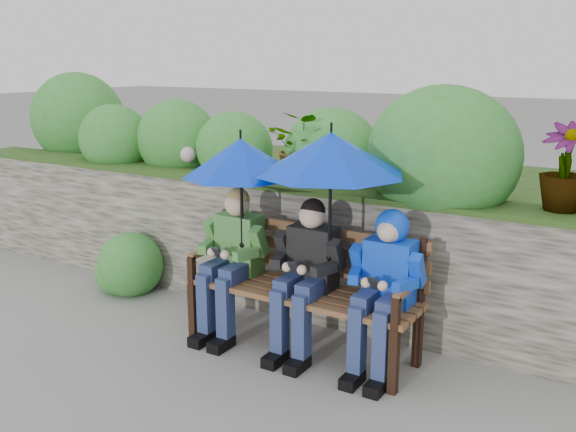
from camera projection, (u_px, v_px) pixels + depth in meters
The scene contains 8 objects.
ground at pixel (280, 353), 4.40m from camera, with size 60.00×60.00×0.00m, color slate.
garden_backdrop at pixel (362, 215), 5.65m from camera, with size 8.00×2.88×1.86m.
park_bench at pixel (306, 280), 4.38m from camera, with size 1.64×0.48×0.87m.
boy_left at pixel (232, 255), 4.58m from camera, with size 0.48×0.55×1.08m.
boy_middle at pixel (306, 269), 4.27m from camera, with size 0.47×0.55×1.07m.
boy_right at pixel (385, 278), 4.00m from camera, with size 0.46×0.56×1.06m.
umbrella_left at pixel (241, 158), 4.37m from camera, with size 0.82×0.82×0.83m.
umbrella_right at pixel (331, 154), 4.01m from camera, with size 0.96×0.96×0.90m.
Camera 1 is at (2.14, -3.43, 1.98)m, focal length 40.00 mm.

